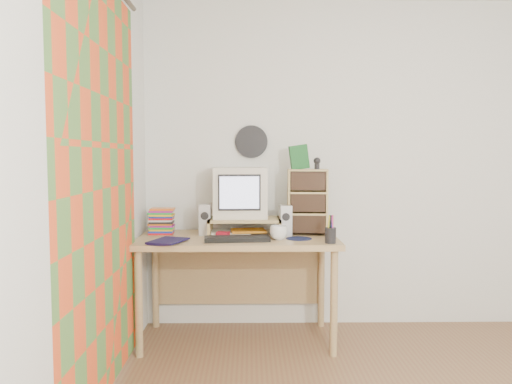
{
  "coord_description": "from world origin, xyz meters",
  "views": [
    {
      "loc": [
        -0.94,
        -2.12,
        1.32
      ],
      "look_at": [
        -0.9,
        1.33,
        1.07
      ],
      "focal_mm": 35.0,
      "sensor_mm": 36.0,
      "label": 1
    }
  ],
  "objects_px": {
    "dvd_stack": "(161,217)",
    "desk": "(238,254)",
    "cd_rack": "(308,202)",
    "mug": "(279,233)",
    "crt_monitor": "(240,193)",
    "diary": "(155,239)",
    "keyboard": "(237,239)"
  },
  "relations": [
    {
      "from": "dvd_stack",
      "to": "diary",
      "type": "height_order",
      "value": "dvd_stack"
    },
    {
      "from": "dvd_stack",
      "to": "mug",
      "type": "distance_m",
      "value": 0.89
    },
    {
      "from": "desk",
      "to": "crt_monitor",
      "type": "height_order",
      "value": "crt_monitor"
    },
    {
      "from": "desk",
      "to": "keyboard",
      "type": "xyz_separation_m",
      "value": [
        0.0,
        -0.24,
        0.15
      ]
    },
    {
      "from": "desk",
      "to": "keyboard",
      "type": "height_order",
      "value": "keyboard"
    },
    {
      "from": "keyboard",
      "to": "diary",
      "type": "xyz_separation_m",
      "value": [
        -0.54,
        -0.03,
        0.01
      ]
    },
    {
      "from": "mug",
      "to": "dvd_stack",
      "type": "bearing_deg",
      "value": 162.42
    },
    {
      "from": "crt_monitor",
      "to": "diary",
      "type": "distance_m",
      "value": 0.72
    },
    {
      "from": "mug",
      "to": "diary",
      "type": "relative_size",
      "value": 0.52
    },
    {
      "from": "dvd_stack",
      "to": "cd_rack",
      "type": "bearing_deg",
      "value": -2.78
    },
    {
      "from": "desk",
      "to": "mug",
      "type": "relative_size",
      "value": 11.52
    },
    {
      "from": "keyboard",
      "to": "mug",
      "type": "relative_size",
      "value": 3.61
    },
    {
      "from": "cd_rack",
      "to": "mug",
      "type": "distance_m",
      "value": 0.37
    },
    {
      "from": "dvd_stack",
      "to": "desk",
      "type": "bearing_deg",
      "value": -8.26
    },
    {
      "from": "keyboard",
      "to": "mug",
      "type": "distance_m",
      "value": 0.29
    },
    {
      "from": "desk",
      "to": "diary",
      "type": "distance_m",
      "value": 0.63
    },
    {
      "from": "desk",
      "to": "dvd_stack",
      "type": "height_order",
      "value": "dvd_stack"
    },
    {
      "from": "keyboard",
      "to": "desk",
      "type": "bearing_deg",
      "value": 85.02
    },
    {
      "from": "desk",
      "to": "diary",
      "type": "xyz_separation_m",
      "value": [
        -0.54,
        -0.27,
        0.16
      ]
    },
    {
      "from": "crt_monitor",
      "to": "keyboard",
      "type": "distance_m",
      "value": 0.44
    },
    {
      "from": "crt_monitor",
      "to": "keyboard",
      "type": "relative_size",
      "value": 0.88
    },
    {
      "from": "keyboard",
      "to": "dvd_stack",
      "type": "xyz_separation_m",
      "value": [
        -0.56,
        0.31,
        0.11
      ]
    },
    {
      "from": "desk",
      "to": "diary",
      "type": "bearing_deg",
      "value": -153.4
    },
    {
      "from": "keyboard",
      "to": "diary",
      "type": "relative_size",
      "value": 1.87
    },
    {
      "from": "desk",
      "to": "keyboard",
      "type": "bearing_deg",
      "value": -89.57
    },
    {
      "from": "crt_monitor",
      "to": "dvd_stack",
      "type": "xyz_separation_m",
      "value": [
        -0.57,
        -0.01,
        -0.18
      ]
    },
    {
      "from": "dvd_stack",
      "to": "keyboard",
      "type": "bearing_deg",
      "value": -30.0
    },
    {
      "from": "crt_monitor",
      "to": "cd_rack",
      "type": "distance_m",
      "value": 0.5
    },
    {
      "from": "dvd_stack",
      "to": "diary",
      "type": "xyz_separation_m",
      "value": [
        0.02,
        -0.34,
        -0.1
      ]
    },
    {
      "from": "keyboard",
      "to": "diary",
      "type": "bearing_deg",
      "value": 177.79
    },
    {
      "from": "desk",
      "to": "keyboard",
      "type": "relative_size",
      "value": 3.19
    },
    {
      "from": "cd_rack",
      "to": "keyboard",
      "type": "bearing_deg",
      "value": -146.08
    }
  ]
}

